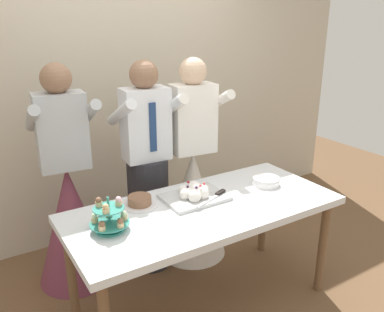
% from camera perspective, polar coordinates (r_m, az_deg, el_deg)
% --- Properties ---
extents(ground_plane, '(8.00, 8.00, 0.00)m').
position_cam_1_polar(ground_plane, '(3.06, 1.61, -20.16)').
color(ground_plane, brown).
extents(rear_wall, '(5.20, 0.10, 2.90)m').
position_cam_1_polar(rear_wall, '(3.65, -10.61, 11.16)').
color(rear_wall, beige).
rests_on(rear_wall, ground_plane).
extents(dessert_table, '(1.80, 0.80, 0.78)m').
position_cam_1_polar(dessert_table, '(2.67, 1.75, -8.49)').
color(dessert_table, silver).
rests_on(dessert_table, ground_plane).
extents(cupcake_stand, '(0.23, 0.23, 0.21)m').
position_cam_1_polar(cupcake_stand, '(2.37, -11.66, -8.62)').
color(cupcake_stand, teal).
rests_on(cupcake_stand, dessert_table).
extents(main_cake_tray, '(0.43, 0.32, 0.13)m').
position_cam_1_polar(main_cake_tray, '(2.71, 0.37, -5.37)').
color(main_cake_tray, silver).
rests_on(main_cake_tray, dessert_table).
extents(plate_stack, '(0.20, 0.20, 0.05)m').
position_cam_1_polar(plate_stack, '(2.99, 10.48, -3.56)').
color(plate_stack, white).
rests_on(plate_stack, dessert_table).
extents(round_cake, '(0.24, 0.24, 0.07)m').
position_cam_1_polar(round_cake, '(2.65, -7.45, -6.43)').
color(round_cake, white).
rests_on(round_cake, dessert_table).
extents(person_groom, '(0.48, 0.51, 1.66)m').
position_cam_1_polar(person_groom, '(3.13, -6.28, -3.38)').
color(person_groom, '#232328').
rests_on(person_groom, ground_plane).
extents(person_bride, '(0.56, 0.56, 1.66)m').
position_cam_1_polar(person_bride, '(3.33, 0.12, -4.87)').
color(person_bride, white).
rests_on(person_bride, ground_plane).
extents(person_guest, '(0.56, 0.56, 1.66)m').
position_cam_1_polar(person_guest, '(3.14, -16.87, -7.36)').
color(person_guest, brown).
rests_on(person_guest, ground_plane).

